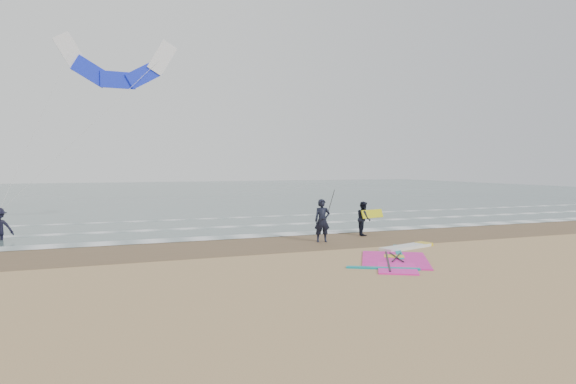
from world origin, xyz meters
name	(u,v)px	position (x,y,z in m)	size (l,w,h in m)	color
ground	(381,267)	(0.00, 0.00, 0.00)	(120.00, 120.00, 0.00)	tan
sea_water	(168,193)	(0.00, 48.00, 0.01)	(120.00, 80.00, 0.02)	#47605E
wet_sand_band	(307,241)	(0.00, 6.00, 0.00)	(120.00, 5.00, 0.01)	brown
foam_waterline	(273,229)	(0.00, 10.44, 0.03)	(120.00, 9.15, 0.02)	white
windsurf_rig	(400,256)	(1.54, 1.25, 0.03)	(5.42, 5.13, 0.13)	white
person_standing	(322,221)	(0.47, 5.50, 0.92)	(0.67, 0.44, 1.84)	black
person_walking	(364,218)	(3.15, 6.67, 0.80)	(0.77, 0.60, 1.59)	black
held_pole	(329,210)	(0.77, 5.50, 1.35)	(0.17, 0.86, 1.82)	black
carried_kiteboard	(372,214)	(3.55, 6.57, 1.01)	(1.30, 0.51, 0.39)	yellow
surf_kite	(117,67)	(-7.31, 13.61, 8.28)	(8.21, 2.90, 8.69)	white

